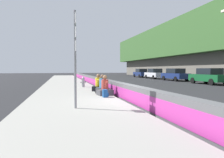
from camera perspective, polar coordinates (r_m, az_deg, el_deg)
The scene contains 13 objects.
ground_plane at distance 9.32m, azimuth 5.81°, elevation -6.99°, with size 160.00×160.00×0.00m, color #232326.
sidewalk_strip at distance 8.75m, azimuth -10.81°, elevation -7.20°, with size 80.00×4.40×0.14m, color gray.
jersey_barrier at distance 9.25m, azimuth 5.80°, elevation -4.40°, with size 76.00×0.45×0.85m.
route_sign_post at distance 7.38m, azimuth -10.67°, elevation 7.82°, with size 0.44×0.09×3.60m.
fire_hydrant at distance 16.22m, azimuth -8.41°, elevation -0.73°, with size 0.26×0.46×0.88m.
seated_person_foreground at distance 11.00m, azimuth -2.08°, elevation -2.87°, with size 0.79×0.90×1.13m.
seated_person_middle at distance 12.03m, azimuth -2.77°, elevation -2.37°, with size 0.91×0.99×1.13m.
seated_person_rear at distance 13.16m, azimuth -4.00°, elevation -1.92°, with size 0.88×0.97×1.14m.
backpack at distance 10.19m, azimuth -2.00°, elevation -4.22°, with size 0.32×0.28×0.40m.
parked_car_third at distance 23.31m, azimuth 26.40°, elevation 0.76°, with size 4.53×2.00×1.71m.
parked_car_fourth at distance 28.52m, azimuth 17.94°, elevation 1.24°, with size 4.56×2.06×1.71m.
parked_car_midline at distance 33.77m, azimuth 12.33°, elevation 1.54°, with size 4.53×2.01×1.71m.
parked_car_far at distance 39.56m, azimuth 8.47°, elevation 1.75°, with size 4.55×2.05×1.71m.
Camera 1 is at (-8.60, 3.21, 1.59)m, focal length 31.35 mm.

